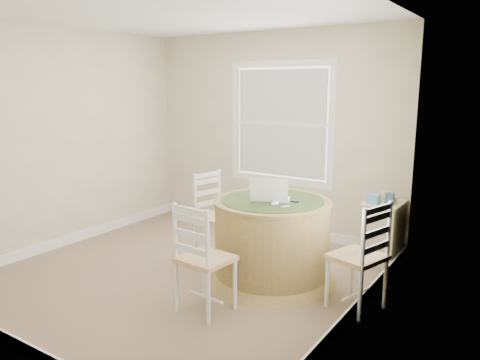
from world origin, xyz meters
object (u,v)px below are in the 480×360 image
Objects in this scene: chair_near at (205,258)px; chair_right at (358,256)px; laptop at (270,197)px; round_table at (272,237)px; corner_chest at (383,231)px; chair_left at (218,217)px.

chair_near and chair_right have the same top height.
laptop reaches higher than chair_right.
chair_near is (-0.15, -0.89, 0.03)m from round_table.
chair_right is 2.10× the size of laptop.
laptop reaches higher than corner_chest.
laptop is 0.67× the size of corner_chest.
chair_near is 2.10× the size of laptop.
round_table is 1.97× the size of corner_chest.
chair_near is 0.95m from laptop.
chair_near reaches higher than round_table.
chair_left and chair_near have the same top height.
chair_left is at bearing -84.95° from chair_right.
chair_left reaches higher than round_table.
round_table is 1.40× the size of chair_left.
chair_left reaches higher than corner_chest.
chair_left is (-0.82, 0.22, 0.03)m from round_table.
round_table is 1.40× the size of chair_right.
laptop is at bearing -79.37° from chair_right.
chair_left and chair_right have the same top height.
chair_left is 1.00× the size of chair_right.
laptop reaches higher than chair_near.
corner_chest is (-0.15, 1.26, -0.14)m from chair_right.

